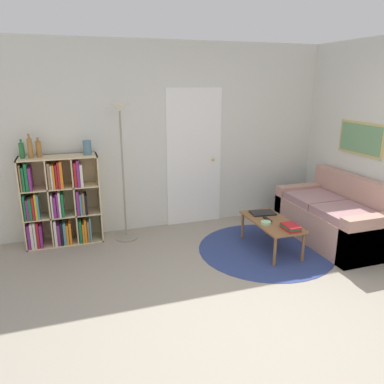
{
  "coord_description": "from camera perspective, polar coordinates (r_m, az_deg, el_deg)",
  "views": [
    {
      "loc": [
        -1.47,
        -2.43,
        2.07
      ],
      "look_at": [
        -0.18,
        1.47,
        0.85
      ],
      "focal_mm": 35.0,
      "sensor_mm": 36.0,
      "label": 1
    }
  ],
  "objects": [
    {
      "name": "couch",
      "position": [
        5.38,
        21.07,
        -3.8
      ],
      "size": [
        0.83,
        1.56,
        0.86
      ],
      "color": "tan",
      "rests_on": "ground_plane"
    },
    {
      "name": "wall_back",
      "position": [
        5.39,
        -2.25,
        8.2
      ],
      "size": [
        7.43,
        0.11,
        2.6
      ],
      "color": "silver",
      "rests_on": "ground_plane"
    },
    {
      "name": "bottle_left",
      "position": [
        5.01,
        -24.51,
        5.8
      ],
      "size": [
        0.06,
        0.06,
        0.23
      ],
      "color": "#236633",
      "rests_on": "bookshelf"
    },
    {
      "name": "book_stack_on_table",
      "position": [
        4.58,
        14.81,
        -5.19
      ],
      "size": [
        0.17,
        0.24,
        0.06
      ],
      "color": "#B21E23",
      "rests_on": "coffee_table"
    },
    {
      "name": "ground_plane",
      "position": [
        3.51,
        10.99,
        -19.92
      ],
      "size": [
        14.0,
        14.0,
        0.0
      ],
      "primitive_type": "plane",
      "color": "gray"
    },
    {
      "name": "wall_right",
      "position": [
        5.34,
        26.1,
        6.59
      ],
      "size": [
        0.08,
        5.67,
        2.6
      ],
      "color": "silver",
      "rests_on": "ground_plane"
    },
    {
      "name": "bowl",
      "position": [
        4.68,
        11.19,
        -4.63
      ],
      "size": [
        0.13,
        0.13,
        0.04
      ],
      "color": "#9ED193",
      "rests_on": "coffee_table"
    },
    {
      "name": "floor_lamp",
      "position": [
        4.88,
        -10.75,
        8.01
      ],
      "size": [
        0.3,
        0.3,
        1.81
      ],
      "color": "gray",
      "rests_on": "ground_plane"
    },
    {
      "name": "coffee_table",
      "position": [
        4.83,
        12.02,
        -4.8
      ],
      "size": [
        0.46,
        0.93,
        0.39
      ],
      "color": "brown",
      "rests_on": "ground_plane"
    },
    {
      "name": "laptop",
      "position": [
        5.04,
        10.72,
        -3.15
      ],
      "size": [
        0.33,
        0.25,
        0.02
      ],
      "color": "black",
      "rests_on": "coffee_table"
    },
    {
      "name": "rug",
      "position": [
        4.93,
        11.09,
        -8.54
      ],
      "size": [
        1.7,
        1.7,
        0.01
      ],
      "color": "navy",
      "rests_on": "ground_plane"
    },
    {
      "name": "bottle_right",
      "position": [
        5.01,
        -22.32,
        6.1
      ],
      "size": [
        0.07,
        0.07,
        0.24
      ],
      "color": "olive",
      "rests_on": "bookshelf"
    },
    {
      "name": "remote",
      "position": [
        4.82,
        11.42,
        -4.1
      ],
      "size": [
        0.05,
        0.17,
        0.02
      ],
      "color": "black",
      "rests_on": "coffee_table"
    },
    {
      "name": "vase_on_shelf",
      "position": [
        4.98,
        -15.68,
        6.55
      ],
      "size": [
        0.1,
        0.1,
        0.18
      ],
      "color": "slate",
      "rests_on": "bookshelf"
    },
    {
      "name": "bookshelf",
      "position": [
        5.14,
        -19.65,
        -1.7
      ],
      "size": [
        0.96,
        0.34,
        1.17
      ],
      "color": "beige",
      "rests_on": "ground_plane"
    },
    {
      "name": "bottle_middle",
      "position": [
        4.98,
        -23.45,
        6.17
      ],
      "size": [
        0.06,
        0.06,
        0.29
      ],
      "color": "olive",
      "rests_on": "bookshelf"
    }
  ]
}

